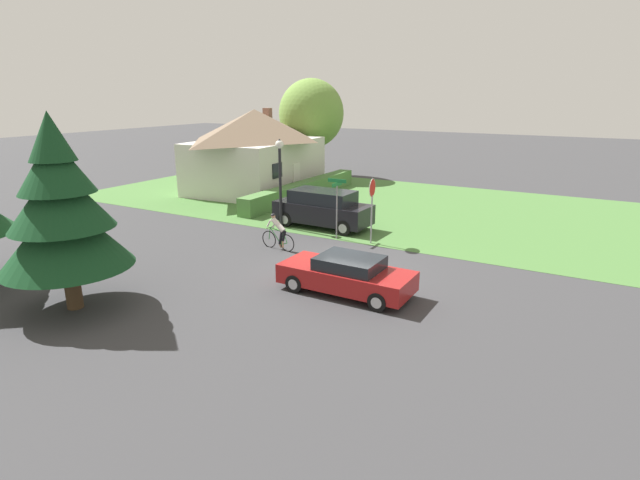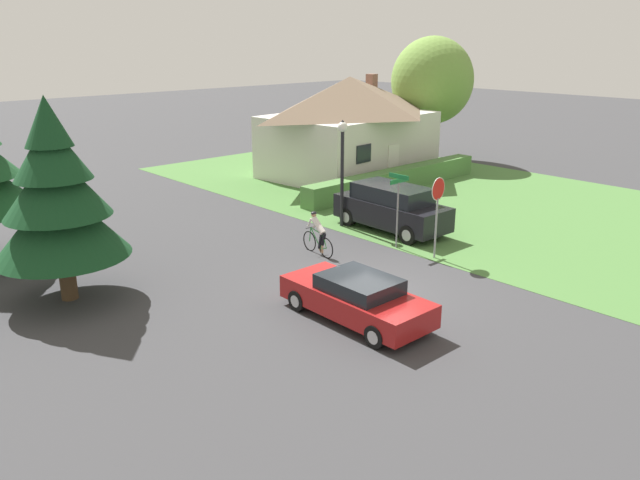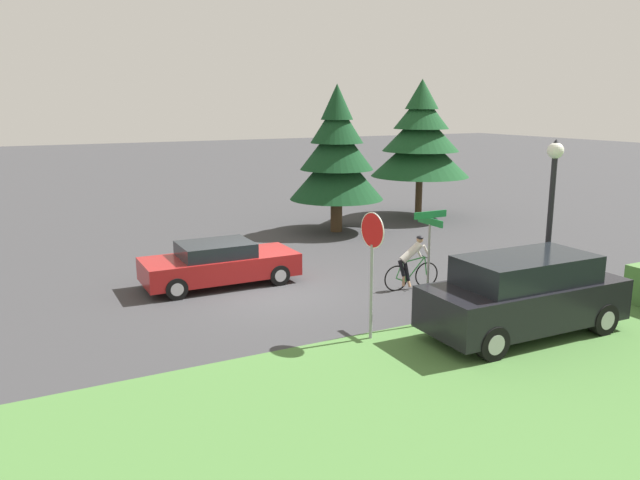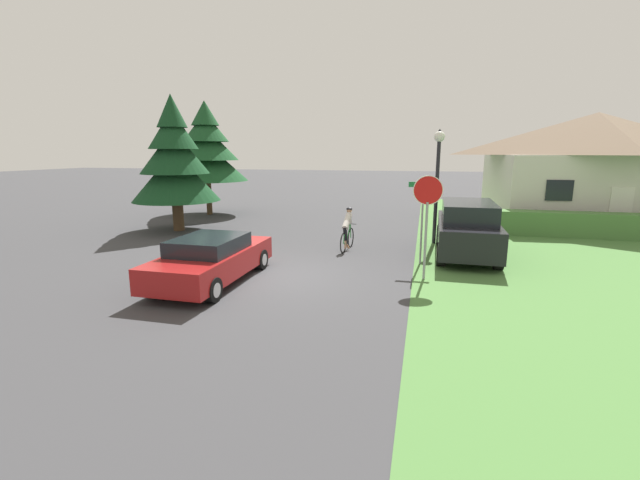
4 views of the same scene
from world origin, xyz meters
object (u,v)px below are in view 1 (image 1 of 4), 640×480
(cottage_house, at_px, (256,149))
(street_lamp, at_px, (280,167))
(street_name_sign, at_px, (337,198))
(stop_sign, at_px, (372,197))
(sedan_left_lane, at_px, (347,275))
(conifer_tall_near, at_px, (61,210))
(deciduous_tree_right, at_px, (311,114))
(cyclist, at_px, (278,233))
(parked_suv_right, at_px, (323,209))

(cottage_house, xyz_separation_m, street_lamp, (-7.51, -7.05, 0.21))
(cottage_house, relative_size, street_name_sign, 3.71)
(stop_sign, bearing_deg, sedan_left_lane, 10.54)
(conifer_tall_near, bearing_deg, deciduous_tree_right, 14.45)
(cyclist, height_order, conifer_tall_near, conifer_tall_near)
(cottage_house, distance_m, conifer_tall_near, 19.87)
(cyclist, relative_size, street_lamp, 0.40)
(cyclist, relative_size, deciduous_tree_right, 0.23)
(parked_suv_right, distance_m, deciduous_tree_right, 16.21)
(conifer_tall_near, bearing_deg, sedan_left_lane, -52.42)
(parked_suv_right, xyz_separation_m, stop_sign, (-1.37, -3.20, 1.13))
(stop_sign, height_order, street_lamp, street_lamp)
(cyclist, bearing_deg, deciduous_tree_right, -58.24)
(street_lamp, relative_size, street_name_sign, 1.57)
(sedan_left_lane, bearing_deg, deciduous_tree_right, -56.08)
(sedan_left_lane, distance_m, street_lamp, 9.17)
(cottage_house, bearing_deg, cyclist, -144.28)
(cyclist, distance_m, deciduous_tree_right, 19.80)
(street_lamp, bearing_deg, cottage_house, 43.18)
(parked_suv_right, bearing_deg, conifer_tall_near, 82.15)
(parked_suv_right, xyz_separation_m, conifer_tall_near, (-12.15, 1.92, 2.17))
(street_lamp, bearing_deg, parked_suv_right, -59.95)
(street_lamp, bearing_deg, cyclist, -148.03)
(sedan_left_lane, relative_size, cyclist, 2.56)
(cyclist, height_order, stop_sign, stop_sign)
(cottage_house, distance_m, cyclist, 14.00)
(cottage_house, bearing_deg, stop_sign, -127.73)
(sedan_left_lane, bearing_deg, conifer_tall_near, 38.19)
(cottage_house, bearing_deg, street_name_sign, -132.12)
(cyclist, bearing_deg, stop_sign, -132.99)
(street_name_sign, bearing_deg, cottage_house, 52.44)
(sedan_left_lane, distance_m, cyclist, 5.49)
(sedan_left_lane, distance_m, deciduous_tree_right, 24.56)
(parked_suv_right, xyz_separation_m, deciduous_tree_right, (13.26, 8.47, 3.90))
(stop_sign, distance_m, street_lamp, 5.06)
(stop_sign, bearing_deg, street_name_sign, -91.21)
(cottage_house, height_order, conifer_tall_near, conifer_tall_near)
(cottage_house, relative_size, sedan_left_lane, 2.30)
(cottage_house, bearing_deg, deciduous_tree_right, -7.49)
(street_lamp, height_order, deciduous_tree_right, deciduous_tree_right)
(conifer_tall_near, xyz_separation_m, deciduous_tree_right, (25.41, 6.55, 1.73))
(stop_sign, bearing_deg, deciduous_tree_right, -147.03)
(deciduous_tree_right, bearing_deg, sedan_left_lane, -146.69)
(street_name_sign, bearing_deg, stop_sign, -85.61)
(stop_sign, xyz_separation_m, street_name_sign, (-0.13, 1.64, -0.17))
(cyclist, xyz_separation_m, street_name_sign, (2.59, -1.42, 1.17))
(street_lamp, bearing_deg, deciduous_tree_right, 25.13)
(parked_suv_right, bearing_deg, sedan_left_lane, 125.83)
(cyclist, distance_m, conifer_tall_near, 8.65)
(stop_sign, relative_size, street_lamp, 0.67)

